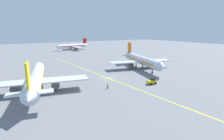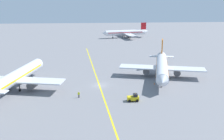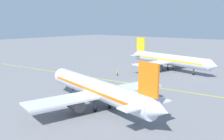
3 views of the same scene
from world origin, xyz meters
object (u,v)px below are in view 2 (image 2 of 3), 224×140
Objects in this scene: airplane_adjacent_stand at (162,66)px; traffic_cone_near_nose at (154,83)px; ground_crew_worker at (79,94)px; traffic_cone_mid_apron at (45,79)px; airplane_distant_taxiing at (126,33)px; airplane_at_gate at (16,77)px; baggage_tug_white at (133,98)px.

traffic_cone_near_nose is at bearing -119.92° from airplane_adjacent_stand.
traffic_cone_mid_apron is at bearing 124.56° from ground_crew_worker.
airplane_adjacent_stand reaches higher than airplane_distant_taxiing.
ground_crew_worker is at bearing -23.72° from airplane_at_gate.
baggage_tug_white is at bearing -14.05° from ground_crew_worker.
airplane_at_gate is at bearing -169.44° from airplane_adjacent_stand.
baggage_tug_white is at bearing -122.49° from airplane_adjacent_stand.
airplane_distant_taxiing reaches higher than traffic_cone_near_nose.
airplane_at_gate is 40.86m from traffic_cone_near_nose.
ground_crew_worker is (-14.08, 3.52, 0.01)m from baggage_tug_white.
airplane_at_gate is 19.92m from ground_crew_worker.
baggage_tug_white is 14.52m from ground_crew_worker.
traffic_cone_near_nose is (-4.05, -96.19, -3.06)m from airplane_distant_taxiing.
traffic_cone_mid_apron is (6.34, 9.07, -3.43)m from airplane_at_gate.
baggage_tug_white is 5.55× the size of traffic_cone_mid_apron.
traffic_cone_mid_apron is at bearing 167.25° from traffic_cone_near_nose.
airplane_at_gate is 11.59m from traffic_cone_mid_apron.
airplane_distant_taxiing is (44.75, 97.48, -0.37)m from airplane_at_gate.
airplane_adjacent_stand reaches higher than traffic_cone_mid_apron.
ground_crew_worker is at bearing -148.62° from airplane_adjacent_stand.
airplane_at_gate is 107.26m from airplane_distant_taxiing.
traffic_cone_near_nose and traffic_cone_mid_apron have the same top height.
ground_crew_worker is 20.66m from traffic_cone_mid_apron.
airplane_adjacent_stand is 23.64m from baggage_tug_white.
baggage_tug_white is (32.14, -11.46, -2.81)m from airplane_at_gate.
traffic_cone_near_nose is (-4.05, -7.04, -3.43)m from airplane_adjacent_stand.
airplane_at_gate and airplane_adjacent_stand have the same top height.
traffic_cone_near_nose is at bearing 1.83° from airplane_at_gate.
airplane_adjacent_stand is 63.77× the size of traffic_cone_near_nose.
baggage_tug_white is 5.55× the size of traffic_cone_near_nose.
airplane_distant_taxiing is at bearing 90.00° from airplane_adjacent_stand.
ground_crew_worker is at bearing -104.21° from airplane_distant_taxiing.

